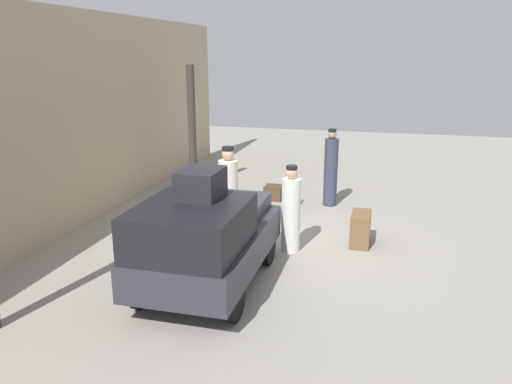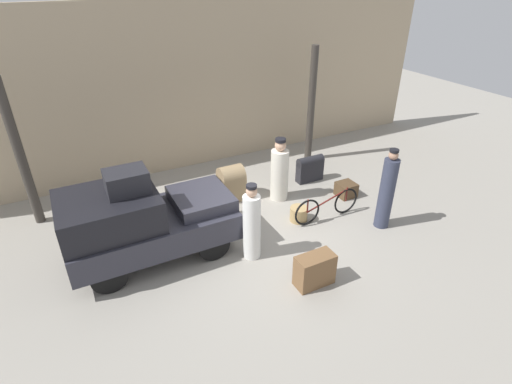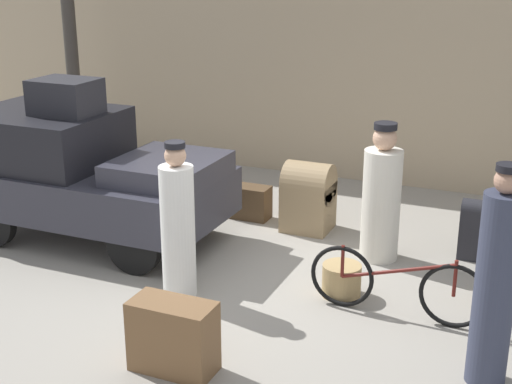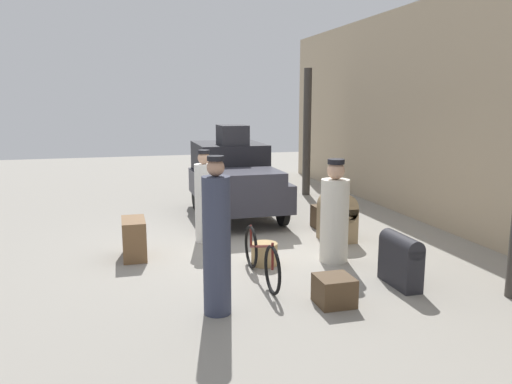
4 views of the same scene
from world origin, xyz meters
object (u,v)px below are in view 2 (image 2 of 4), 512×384
suitcase_black_upright (199,197)px  trunk_on_truck_roof (127,181)px  bicycle (327,206)px  trunk_barrel_dark (310,168)px  wicker_basket (299,214)px  trunk_large_brown (231,182)px  porter_standing_middle (280,172)px  porter_lifting_near_truck (252,225)px  porter_with_bicycle (387,192)px  suitcase_tan_flat (346,189)px  suitcase_small_leather (315,270)px  truck (142,221)px

suitcase_black_upright → trunk_on_truck_roof: size_ratio=0.72×
bicycle → trunk_barrel_dark: 1.91m
wicker_basket → trunk_barrel_dark: trunk_barrel_dark is taller
trunk_large_brown → trunk_on_truck_roof: (-2.64, -1.32, 1.30)m
porter_standing_middle → trunk_large_brown: bearing=153.1°
porter_lifting_near_truck → porter_with_bicycle: size_ratio=0.88×
bicycle → suitcase_tan_flat: 1.26m
trunk_large_brown → trunk_barrel_dark: trunk_large_brown is taller
bicycle → trunk_barrel_dark: trunk_barrel_dark is taller
porter_standing_middle → suitcase_black_upright: porter_standing_middle is taller
bicycle → suitcase_small_leather: bearing=-131.9°
bicycle → suitcase_black_upright: bearing=141.1°
wicker_basket → trunk_barrel_dark: size_ratio=0.54×
suitcase_black_upright → trunk_large_brown: trunk_large_brown is taller
porter_standing_middle → trunk_large_brown: porter_standing_middle is taller
porter_lifting_near_truck → porter_with_bicycle: bearing=-7.0°
bicycle → suitcase_black_upright: size_ratio=3.20×
suitcase_small_leather → trunk_barrel_dark: 4.11m
suitcase_tan_flat → truck: bearing=-179.1°
porter_with_bicycle → suitcase_tan_flat: 1.61m
truck → porter_standing_middle: porter_standing_middle is taller
trunk_on_truck_roof → suitcase_black_upright: bearing=38.2°
bicycle → wicker_basket: (-0.61, 0.23, -0.16)m
suitcase_tan_flat → trunk_on_truck_roof: bearing=-179.1°
porter_lifting_near_truck → bicycle: bearing=11.1°
trunk_barrel_dark → porter_lifting_near_truck: bearing=-142.8°
bicycle → porter_standing_middle: size_ratio=1.08×
truck → porter_lifting_near_truck: size_ratio=1.97×
suitcase_black_upright → trunk_on_truck_roof: (-1.78, -1.40, 1.54)m
suitcase_tan_flat → trunk_barrel_dark: trunk_barrel_dark is taller
truck → trunk_large_brown: bearing=28.0°
porter_with_bicycle → suitcase_small_leather: 2.67m
suitcase_tan_flat → trunk_large_brown: size_ratio=0.50×
porter_standing_middle → truck: bearing=-167.6°
truck → bicycle: truck is taller
suitcase_small_leather → trunk_barrel_dark: trunk_barrel_dark is taller
porter_standing_middle → suitcase_black_upright: size_ratio=2.97×
wicker_basket → suitcase_tan_flat: suitcase_tan_flat is taller
wicker_basket → trunk_large_brown: size_ratio=0.45×
trunk_on_truck_roof → porter_lifting_near_truck: bearing=-25.6°
suitcase_tan_flat → trunk_barrel_dark: bearing=107.6°
truck → trunk_large_brown: (2.48, 1.32, -0.38)m
bicycle → trunk_barrel_dark: bearing=67.8°
bicycle → suitcase_small_leather: 2.26m
porter_with_bicycle → suitcase_black_upright: 4.40m
wicker_basket → suitcase_tan_flat: size_ratio=0.91×
trunk_barrel_dark → bicycle: bearing=-112.2°
suitcase_black_upright → trunk_barrel_dark: (3.15, -0.19, 0.16)m
truck → porter_with_bicycle: size_ratio=1.72×
suitcase_black_upright → suitcase_small_leather: size_ratio=0.75×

